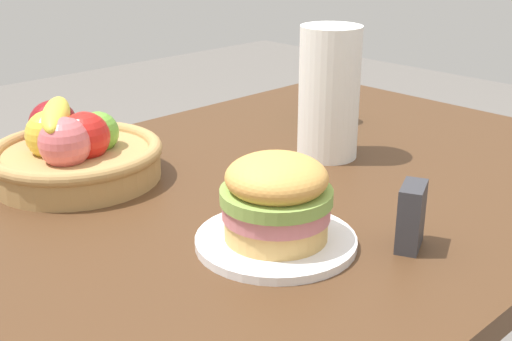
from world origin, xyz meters
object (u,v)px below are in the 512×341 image
at_px(sandwich, 276,197).
at_px(fruit_basket, 73,151).
at_px(soda_can, 325,93).
at_px(paper_towel_roll, 329,93).
at_px(napkin_holder, 411,217).
at_px(plate, 276,241).

xyz_separation_m(sandwich, fruit_basket, (-0.07, 0.41, -0.02)).
bearing_deg(soda_can, fruit_basket, 172.21).
bearing_deg(fruit_basket, sandwich, -80.22).
height_order(paper_towel_roll, napkin_holder, paper_towel_roll).
distance_m(soda_can, fruit_basket, 0.56).
bearing_deg(fruit_basket, soda_can, -7.79).
xyz_separation_m(fruit_basket, paper_towel_roll, (0.39, -0.22, 0.07)).
bearing_deg(fruit_basket, paper_towel_roll, -29.42).
distance_m(plate, paper_towel_roll, 0.39).
bearing_deg(paper_towel_roll, plate, -150.42).
relative_size(sandwich, fruit_basket, 0.52).
height_order(soda_can, fruit_basket, fruit_basket).
bearing_deg(fruit_basket, plate, -80.22).
xyz_separation_m(plate, soda_can, (0.49, 0.33, 0.06)).
bearing_deg(napkin_holder, plate, 109.37).
bearing_deg(sandwich, paper_towel_roll, 29.58).
bearing_deg(plate, sandwich, 180.00).
xyz_separation_m(sandwich, soda_can, (0.49, 0.33, -0.01)).
distance_m(plate, napkin_holder, 0.18).
height_order(fruit_basket, napkin_holder, fruit_basket).
bearing_deg(napkin_holder, soda_can, 27.20).
bearing_deg(sandwich, plate, 0.00).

